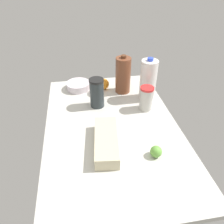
# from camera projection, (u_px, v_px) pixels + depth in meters

# --- Properties ---
(countertop) EXTENTS (1.20, 0.76, 0.03)m
(countertop) POSITION_uv_depth(u_px,v_px,m) (112.00, 128.00, 1.27)
(countertop) COLOR beige
(countertop) RESTS_ON ground
(egg_carton) EXTENTS (0.33, 0.15, 0.07)m
(egg_carton) POSITION_uv_depth(u_px,v_px,m) (106.00, 141.00, 1.11)
(egg_carton) COLOR beige
(egg_carton) RESTS_ON countertop
(chocolate_milk_jug) EXTENTS (0.11, 0.11, 0.27)m
(chocolate_milk_jug) POSITION_uv_depth(u_px,v_px,m) (123.00, 75.00, 1.51)
(chocolate_milk_jug) COLOR brown
(chocolate_milk_jug) RESTS_ON countertop
(shaker_bottle) EXTENTS (0.09, 0.09, 0.19)m
(shaker_bottle) POSITION_uv_depth(u_px,v_px,m) (97.00, 93.00, 1.38)
(shaker_bottle) COLOR #282F32
(shaker_bottle) RESTS_ON countertop
(mixing_bowl) EXTENTS (0.17, 0.17, 0.05)m
(mixing_bowl) POSITION_uv_depth(u_px,v_px,m) (78.00, 86.00, 1.60)
(mixing_bowl) COLOR silver
(mixing_bowl) RESTS_ON countertop
(tumbler_cup) EXTENTS (0.08, 0.08, 0.16)m
(tumbler_cup) POSITION_uv_depth(u_px,v_px,m) (146.00, 98.00, 1.36)
(tumbler_cup) COLOR beige
(tumbler_cup) RESTS_ON countertop
(milk_jug) EXTENTS (0.11, 0.11, 0.29)m
(milk_jug) POSITION_uv_depth(u_px,v_px,m) (148.00, 80.00, 1.43)
(milk_jug) COLOR white
(milk_jug) RESTS_ON countertop
(orange_near_front) EXTENTS (0.08, 0.08, 0.08)m
(orange_near_front) POSITION_uv_depth(u_px,v_px,m) (104.00, 84.00, 1.59)
(orange_near_front) COLOR orange
(orange_near_front) RESTS_ON countertop
(lime_loose) EXTENTS (0.06, 0.06, 0.06)m
(lime_loose) POSITION_uv_depth(u_px,v_px,m) (156.00, 152.00, 1.06)
(lime_loose) COLOR #66A940
(lime_loose) RESTS_ON countertop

